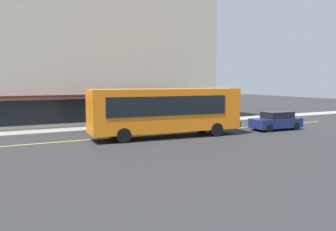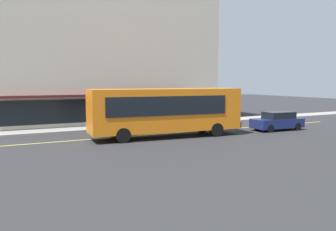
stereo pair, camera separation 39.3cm
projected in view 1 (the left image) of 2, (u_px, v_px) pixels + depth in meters
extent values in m
plane|color=#28282B|center=(157.00, 134.00, 26.71)|extent=(120.00, 120.00, 0.00)
cube|color=gray|center=(132.00, 126.00, 31.08)|extent=(80.00, 2.43, 0.15)
cube|color=#D8D14C|center=(157.00, 134.00, 26.71)|extent=(36.00, 0.16, 0.01)
cube|color=beige|center=(79.00, 41.00, 34.29)|extent=(25.83, 9.85, 15.86)
cube|color=#4C1919|center=(95.00, 96.00, 30.25)|extent=(18.08, 0.70, 0.20)
cube|color=black|center=(95.00, 110.00, 30.57)|extent=(15.50, 0.08, 2.00)
cube|color=orange|center=(166.00, 110.00, 25.15)|extent=(11.16, 3.36, 3.00)
cube|color=black|center=(230.00, 103.00, 27.27)|extent=(0.29, 2.10, 1.80)
cube|color=black|center=(156.00, 104.00, 26.15)|extent=(8.78, 0.75, 1.32)
cube|color=black|center=(169.00, 106.00, 23.83)|extent=(8.78, 0.75, 1.32)
cube|color=#0CF259|center=(231.00, 91.00, 27.21)|extent=(0.23, 1.90, 0.36)
cube|color=#2D2D33|center=(231.00, 123.00, 27.47)|extent=(0.35, 2.41, 0.40)
cylinder|color=black|center=(201.00, 126.00, 27.72)|extent=(1.02, 0.38, 1.00)
cylinder|color=black|center=(216.00, 130.00, 25.66)|extent=(1.02, 0.38, 1.00)
cylinder|color=black|center=(115.00, 131.00, 24.93)|extent=(1.02, 0.38, 1.00)
cylinder|color=black|center=(124.00, 136.00, 22.87)|extent=(1.02, 0.38, 1.00)
cylinder|color=#2D2D33|center=(112.00, 108.00, 29.49)|extent=(0.12, 0.12, 3.20)
cube|color=black|center=(111.00, 95.00, 29.56)|extent=(0.30, 0.30, 0.90)
sphere|color=red|center=(111.00, 91.00, 29.68)|extent=(0.18, 0.18, 0.18)
sphere|color=orange|center=(111.00, 95.00, 29.71)|extent=(0.18, 0.18, 0.18)
sphere|color=green|center=(111.00, 98.00, 29.73)|extent=(0.18, 0.18, 0.18)
cube|color=navy|center=(276.00, 123.00, 29.03)|extent=(4.38, 2.00, 0.75)
cube|color=black|center=(277.00, 115.00, 29.02)|extent=(2.48, 1.62, 0.55)
cylinder|color=black|center=(269.00, 128.00, 27.71)|extent=(0.65, 0.25, 0.64)
cylinder|color=black|center=(256.00, 126.00, 29.19)|extent=(0.65, 0.25, 0.64)
cylinder|color=black|center=(296.00, 126.00, 28.92)|extent=(0.65, 0.25, 0.64)
cylinder|color=black|center=(282.00, 124.00, 30.39)|extent=(0.65, 0.25, 0.64)
cylinder|color=black|center=(126.00, 121.00, 30.19)|extent=(0.18, 0.18, 0.87)
cylinder|color=#33388C|center=(126.00, 112.00, 30.12)|extent=(0.34, 0.34, 0.69)
sphere|color=tan|center=(126.00, 107.00, 30.07)|extent=(0.24, 0.24, 0.24)
cylinder|color=black|center=(177.00, 118.00, 33.15)|extent=(0.18, 0.18, 0.76)
cylinder|color=#33388C|center=(177.00, 111.00, 33.08)|extent=(0.34, 0.34, 0.60)
sphere|color=tan|center=(177.00, 107.00, 33.04)|extent=(0.21, 0.21, 0.21)
cylinder|color=black|center=(128.00, 120.00, 31.62)|extent=(0.18, 0.18, 0.80)
cylinder|color=maroon|center=(128.00, 112.00, 31.55)|extent=(0.34, 0.34, 0.63)
sphere|color=tan|center=(128.00, 107.00, 31.51)|extent=(0.22, 0.22, 0.22)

